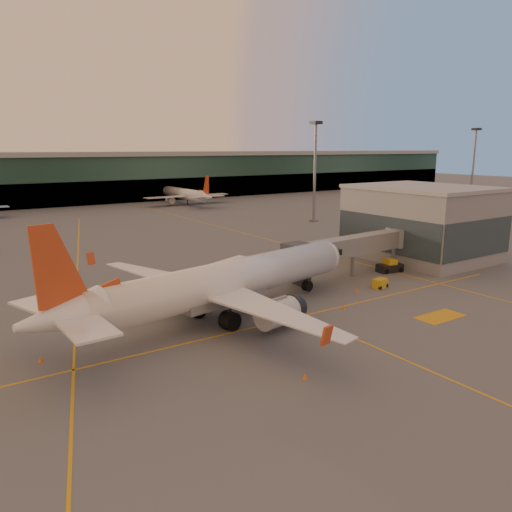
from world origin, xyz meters
TOP-DOWN VIEW (x-y plane):
  - ground at (0.00, 0.00)m, footprint 600.00×600.00m
  - taxi_markings at (-7.32, 44.49)m, footprint 100.12×173.00m
  - terminal at (0.00, 141.79)m, footprint 400.00×20.00m
  - gate_building at (41.93, 17.93)m, footprint 18.40×22.40m
  - mast_east_near at (55.00, 62.00)m, footprint 2.40×2.40m
  - mast_east_far at (130.00, 66.00)m, footprint 2.40×2.40m
  - main_airplane at (-3.77, 8.95)m, footprint 42.63×38.71m
  - jet_bridge at (24.18, 15.31)m, footprint 26.12×5.35m
  - catering_truck at (2.14, 15.59)m, footprint 6.90×4.95m
  - gpu_cart at (21.38, 8.22)m, footprint 2.44×1.76m
  - pushback_tug at (29.55, 13.72)m, footprint 4.21×2.75m
  - cone_nose at (17.21, 8.57)m, footprint 0.45×0.45m
  - cone_tail at (-22.75, 8.39)m, footprint 0.42×0.42m
  - cone_wing_right at (-5.01, -7.63)m, footprint 0.42×0.42m
  - cone_wing_left at (-2.92, 25.96)m, footprint 0.44×0.44m
  - cone_fwd at (10.68, 4.21)m, footprint 0.42×0.42m

SIDE VIEW (x-z plane):
  - ground at x=0.00m, z-range 0.00..0.00m
  - taxi_markings at x=-7.32m, z-range 0.00..0.01m
  - cone_wing_right at x=-5.01m, z-range -0.01..0.53m
  - cone_tail at x=-22.75m, z-range -0.01..0.53m
  - cone_fwd at x=10.68m, z-range -0.01..0.53m
  - cone_wing_left at x=-2.92m, z-range -0.01..0.56m
  - cone_nose at x=17.21m, z-range -0.01..0.57m
  - gpu_cart at x=21.38m, z-range -0.02..1.27m
  - pushback_tug at x=29.55m, z-range -0.19..1.82m
  - catering_truck at x=2.14m, z-range 0.34..5.26m
  - main_airplane at x=-3.77m, z-range -2.27..10.67m
  - jet_bridge at x=24.18m, z-range 1.27..7.51m
  - gate_building at x=41.93m, z-range -0.01..12.59m
  - terminal at x=0.00m, z-range -0.04..17.56m
  - mast_east_near at x=55.00m, z-range 2.06..27.66m
  - mast_east_far at x=130.00m, z-range 2.06..27.66m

